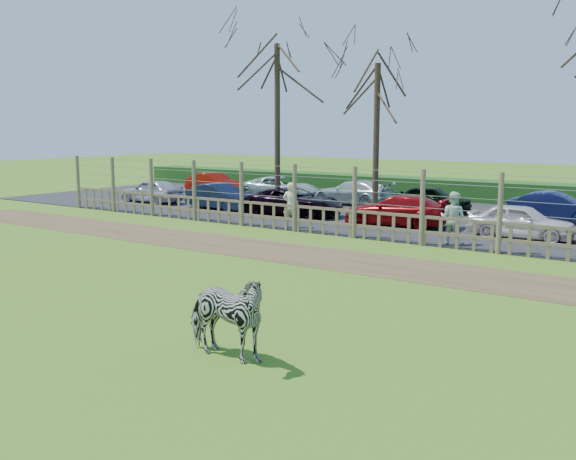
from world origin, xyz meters
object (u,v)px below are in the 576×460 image
Objects in this scene: tree_left at (277,87)px; car_7 at (214,183)px; car_9 at (353,193)px; visitor_b at (453,218)px; car_11 at (555,207)px; car_2 at (294,202)px; car_10 at (432,199)px; car_0 at (152,191)px; car_4 at (521,221)px; car_1 at (221,197)px; visitor_a at (291,205)px; tree_mid at (377,102)px; zebra at (224,316)px; car_3 at (397,210)px; car_8 at (280,188)px.

tree_left is 2.16× the size of car_7.
car_7 is 9.12m from car_9.
visitor_b is 7.40m from car_11.
car_2 is 6.32m from car_10.
car_2 is at bearing 90.72° from car_0.
car_10 is (-5.21, 4.89, 0.00)m from car_4.
car_9 is at bearing 64.05° from tree_left.
car_1 is (-2.24, -1.40, -4.98)m from tree_left.
visitor_a is 0.47× the size of car_11.
car_0 is at bearing -169.04° from tree_mid.
car_0 and car_2 have the same top height.
car_11 is (6.94, 2.31, -4.23)m from tree_mid.
tree_left is 5.38m from car_2.
tree_mid is at bearing 106.69° from car_11.
zebra is 0.43× the size of car_9.
zebra is 0.50× the size of car_0.
car_7 is at bearing 86.58° from car_11.
car_3 is at bearing 131.48° from car_11.
car_3 is at bearing 90.04° from car_0.
car_1 is 1.03× the size of car_4.
zebra is at bearing -155.23° from car_2.
car_10 is (13.42, -0.53, 0.00)m from car_7.
car_10 is (1.66, 2.34, -4.23)m from tree_mid.
car_7 and car_8 have the same top height.
car_4 is at bearing -4.41° from zebra.
car_0 is 5.10m from car_7.
car_3 is 6.93m from car_9.
car_11 is (9.74, 4.44, 0.00)m from car_2.
visitor_b is 0.42× the size of car_3.
zebra is (10.48, -16.16, -4.87)m from tree_left.
car_1 is 1.00× the size of car_11.
car_0 is 18.34m from car_4.
car_0 is 13.90m from car_10.
tree_left is at bearing -151.20° from car_8.
car_8 is at bearing -126.04° from car_3.
visitor_b is 4.19m from car_3.
car_1 is 14.47m from car_11.
car_2 is at bearing 130.47° from car_10.
tree_left is 1.90× the size of car_9.
tree_left is 9.62m from car_7.
tree_left reaches higher than car_7.
car_10 is 5.28m from car_11.
visitor_a reaches higher than car_9.
car_2 is 10.71m from car_11.
car_7 is 1.03× the size of car_10.
car_8 is at bearing 139.40° from car_0.
tree_mid is 3.87× the size of zebra.
car_9 and car_11 have the same top height.
car_3 is at bearing -40.88° from visitor_b.
car_1 is at bearing -148.00° from tree_left.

